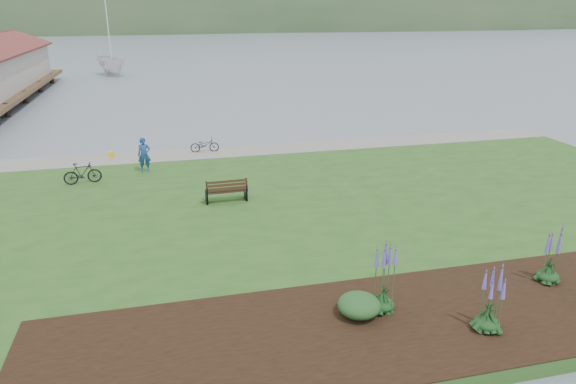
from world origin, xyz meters
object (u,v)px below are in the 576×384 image
object	(u,v)px
person	(144,152)
sailboat	(114,75)
park_bench	(226,190)
bicycle_a	(205,145)

from	to	relation	value
person	sailboat	world-z (taller)	sailboat
person	sailboat	bearing A→B (deg)	89.76
park_bench	sailboat	bearing A→B (deg)	97.78
person	bicycle_a	size ratio (longest dim) A/B	1.27
park_bench	bicycle_a	xyz separation A→B (m)	(-0.19, 7.70, -0.11)
person	bicycle_a	bearing A→B (deg)	36.34
park_bench	bicycle_a	size ratio (longest dim) A/B	1.09
sailboat	park_bench	bearing A→B (deg)	-105.68
park_bench	person	xyz separation A→B (m)	(-3.22, 4.90, 0.46)
bicycle_a	sailboat	xyz separation A→B (m)	(-7.45, 38.14, -0.80)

